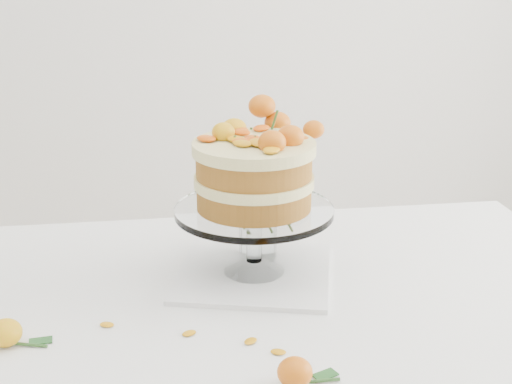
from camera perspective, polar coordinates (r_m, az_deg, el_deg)
table at (r=1.38m, az=-0.41°, el=-11.81°), size 1.43×0.93×0.76m
napkin at (r=1.44m, az=-0.15°, el=-6.47°), size 0.37×0.37×0.01m
cake_stand at (r=1.37m, az=-0.16°, el=0.79°), size 0.31×0.31×0.28m
rose_vase at (r=1.42m, az=0.15°, el=2.79°), size 0.33×0.33×0.39m
loose_rose_near at (r=1.26m, az=-19.38°, el=-10.59°), size 0.10×0.05×0.05m
loose_rose_far at (r=1.10m, az=3.15°, el=-14.22°), size 0.10×0.05×0.05m
stray_petal_a at (r=1.24m, az=-5.37°, el=-11.20°), size 0.03×0.02×0.00m
stray_petal_b at (r=1.21m, az=-0.44°, el=-11.85°), size 0.03×0.02×0.00m
stray_petal_c at (r=1.18m, az=1.80°, el=-12.68°), size 0.03×0.02×0.00m
stray_petal_d at (r=1.29m, az=-11.84°, el=-10.36°), size 0.03×0.02×0.00m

